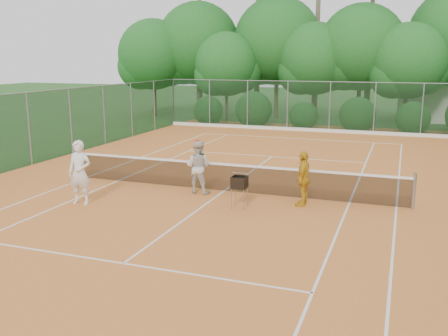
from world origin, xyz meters
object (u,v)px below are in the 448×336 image
(ball_hopper, at_px, (239,183))
(player_center_grp, at_px, (198,167))
(player_yellow, at_px, (303,179))
(player_white, at_px, (80,172))

(ball_hopper, bearing_deg, player_center_grp, 167.78)
(player_center_grp, xyz_separation_m, ball_hopper, (1.81, -1.16, -0.12))
(player_yellow, height_order, ball_hopper, player_yellow)
(player_white, xyz_separation_m, player_yellow, (6.41, 2.11, -0.14))
(player_yellow, distance_m, ball_hopper, 1.94)
(player_center_grp, height_order, player_yellow, player_center_grp)
(player_center_grp, xyz_separation_m, player_yellow, (3.54, -0.29, -0.04))
(player_center_grp, distance_m, player_yellow, 3.55)
(player_yellow, bearing_deg, ball_hopper, -61.71)
(player_white, xyz_separation_m, ball_hopper, (4.68, 1.23, -0.21))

